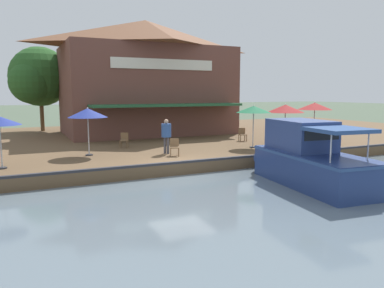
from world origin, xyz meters
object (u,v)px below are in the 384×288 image
Objects in this scene: waterfront_restaurant at (146,77)px; cafe_chair_back_row_seat at (322,134)px; cafe_chair_under_first_umbrella at (124,139)px; mooring_post at (309,142)px; cafe_chair_beside_entrance at (333,135)px; patio_umbrella_near_quay_edge at (315,106)px; cafe_chair_mid_patio at (242,134)px; tree_behind_restaurant at (38,78)px; motorboat_far_downstream at (304,159)px; person_mid_patio at (166,132)px; patio_umbrella_back_row at (285,109)px; cafe_chair_facing_river at (175,146)px; patio_umbrella_mid_patio_right at (88,113)px; patio_umbrella_by_entrance at (254,109)px.

cafe_chair_back_row_seat is at bearing 41.55° from waterfront_restaurant.
mooring_post reaches higher than cafe_chair_under_first_umbrella.
mooring_post reaches higher than cafe_chair_beside_entrance.
patio_umbrella_near_quay_edge is 2.99× the size of cafe_chair_beside_entrance.
mooring_post reaches higher than cafe_chair_mid_patio.
motorboat_far_downstream is at bearing 22.66° from tree_behind_restaurant.
cafe_chair_beside_entrance is 0.48× the size of person_mid_patio.
cafe_chair_beside_entrance is at bearing 57.52° from cafe_chair_mid_patio.
patio_umbrella_back_row reaches higher than cafe_chair_beside_entrance.
patio_umbrella_near_quay_edge is 2.99× the size of cafe_chair_facing_river.
patio_umbrella_near_quay_edge reaches higher than person_mid_patio.
patio_umbrella_back_row is 3.25m from cafe_chair_mid_patio.
patio_umbrella_mid_patio_right reaches higher than cafe_chair_beside_entrance.
patio_umbrella_by_entrance is at bearing 82.16° from patio_umbrella_mid_patio_right.
cafe_chair_mid_patio is (-2.17, -4.01, -1.79)m from patio_umbrella_near_quay_edge.
cafe_chair_mid_patio is 1.00× the size of cafe_chair_back_row_seat.
patio_umbrella_mid_patio_right is 0.35× the size of tree_behind_restaurant.
cafe_chair_mid_patio is 0.13× the size of tree_behind_restaurant.
cafe_chair_back_row_seat is 0.89× the size of mooring_post.
patio_umbrella_mid_patio_right is at bearing -96.00° from cafe_chair_beside_entrance.
patio_umbrella_by_entrance reaches higher than cafe_chair_mid_patio.
waterfront_restaurant reaches higher than patio_umbrella_mid_patio_right.
patio_umbrella_by_entrance is 0.96× the size of patio_umbrella_near_quay_edge.
person_mid_patio is at bearing -67.50° from cafe_chair_mid_patio.
waterfront_restaurant is 15.09× the size of cafe_chair_facing_river.
patio_umbrella_by_entrance is 0.99× the size of patio_umbrella_back_row.
cafe_chair_mid_patio is at bearing 118.68° from cafe_chair_facing_river.
patio_umbrella_near_quay_edge is (-0.57, 5.07, 0.08)m from patio_umbrella_by_entrance.
patio_umbrella_back_row is 3.39m from mooring_post.
mooring_post is at bearing -13.63° from patio_umbrella_back_row.
patio_umbrella_back_row is at bearing 92.40° from person_mid_patio.
patio_umbrella_by_entrance reaches higher than person_mid_patio.
cafe_chair_facing_river is 7.29m from mooring_post.
cafe_chair_under_first_umbrella is at bearing -27.81° from waterfront_restaurant.
patio_umbrella_back_row is at bearing 98.05° from cafe_chair_facing_river.
tree_behind_restaurant reaches higher than patio_umbrella_by_entrance.
cafe_chair_back_row_seat is (-0.52, 5.78, -1.71)m from patio_umbrella_by_entrance.
patio_umbrella_back_row is at bearing 166.37° from mooring_post.
patio_umbrella_near_quay_edge is at bearing -93.77° from cafe_chair_back_row_seat.
cafe_chair_mid_patio is 5.21m from cafe_chair_back_row_seat.
patio_umbrella_near_quay_edge is (9.74, 7.97, -2.09)m from waterfront_restaurant.
tree_behind_restaurant is (-11.87, -3.76, 3.81)m from cafe_chair_under_first_umbrella.
patio_umbrella_by_entrance reaches higher than mooring_post.
patio_umbrella_near_quay_edge is 1.43× the size of person_mid_patio.
mooring_post is at bearing 71.54° from patio_umbrella_mid_patio_right.
waterfront_restaurant is at bearing 146.09° from patio_umbrella_mid_patio_right.
cafe_chair_back_row_seat and cafe_chair_under_first_umbrella have the same top height.
cafe_chair_under_first_umbrella is 3.40m from person_mid_patio.
patio_umbrella_by_entrance is 7.57m from cafe_chair_under_first_umbrella.
motorboat_far_downstream is 5.11m from mooring_post.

